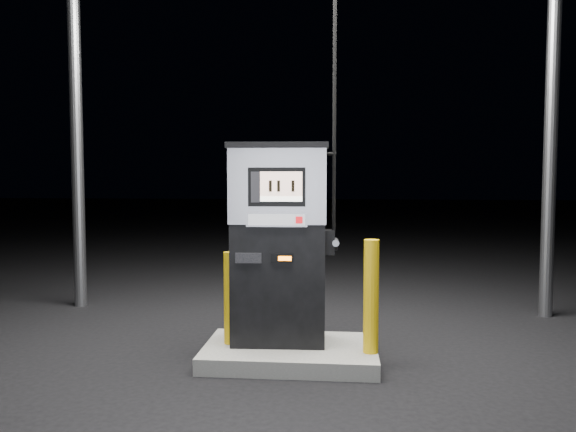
{
  "coord_description": "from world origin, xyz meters",
  "views": [
    {
      "loc": [
        0.46,
        -5.13,
        1.71
      ],
      "look_at": [
        -0.02,
        0.0,
        1.36
      ],
      "focal_mm": 35.0,
      "sensor_mm": 36.0,
      "label": 1
    }
  ],
  "objects": [
    {
      "name": "bollard_left",
      "position": [
        -0.57,
        0.01,
        0.58
      ],
      "size": [
        0.12,
        0.12,
        0.87
      ],
      "primitive_type": "cylinder",
      "rotation": [
        0.0,
        0.0,
        -0.06
      ],
      "color": "yellow",
      "rests_on": "pump_island"
    },
    {
      "name": "ground",
      "position": [
        0.0,
        0.0,
        0.0
      ],
      "size": [
        80.0,
        80.0,
        0.0
      ],
      "primitive_type": "plane",
      "color": "black",
      "rests_on": "ground"
    },
    {
      "name": "fuel_dispenser",
      "position": [
        -0.12,
        0.1,
        1.12
      ],
      "size": [
        1.04,
        0.6,
        3.9
      ],
      "rotation": [
        0.0,
        0.0,
        0.04
      ],
      "color": "black",
      "rests_on": "pump_island"
    },
    {
      "name": "bollard_right",
      "position": [
        0.73,
        -0.15,
        0.66
      ],
      "size": [
        0.17,
        0.17,
        1.02
      ],
      "primitive_type": "cylinder",
      "rotation": [
        0.0,
        0.0,
        0.33
      ],
      "color": "yellow",
      "rests_on": "pump_island"
    },
    {
      "name": "pump_island",
      "position": [
        0.0,
        0.0,
        0.07
      ],
      "size": [
        1.6,
        1.0,
        0.15
      ],
      "primitive_type": "cube",
      "color": "#62625E",
      "rests_on": "ground"
    }
  ]
}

